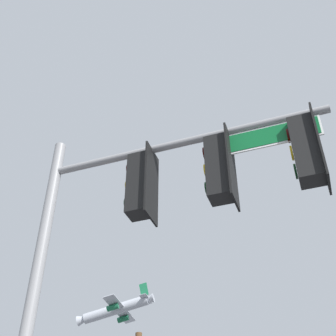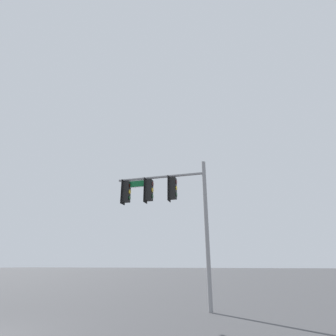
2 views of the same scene
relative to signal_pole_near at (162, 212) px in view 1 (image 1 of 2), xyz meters
The scene contains 2 objects.
signal_pole_near is the anchor object (origin of this frame).
airplane 146.47m from the signal_pole_near, 119.93° to the left, with size 25.23×23.00×12.21m.
Camera 1 is at (-1.32, -12.22, 1.28)m, focal length 50.00 mm.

